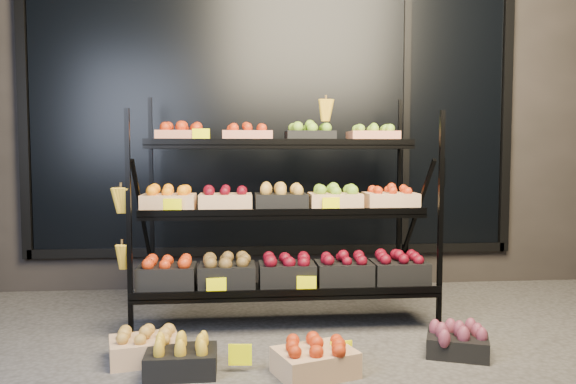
{
  "coord_description": "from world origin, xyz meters",
  "views": [
    {
      "loc": [
        -0.34,
        -3.45,
        1.22
      ],
      "look_at": [
        0.03,
        0.55,
        0.94
      ],
      "focal_mm": 35.0,
      "sensor_mm": 36.0,
      "label": 1
    }
  ],
  "objects": [
    {
      "name": "tag_floor_b",
      "position": [
        0.24,
        -0.4,
        0.06
      ],
      "size": [
        0.13,
        0.01,
        0.12
      ],
      "primitive_type": "cube",
      "color": "#FFFD00",
      "rests_on": "ground"
    },
    {
      "name": "display_rack",
      "position": [
        -0.02,
        0.6,
        0.79
      ],
      "size": [
        2.18,
        1.02,
        1.75
      ],
      "color": "black",
      "rests_on": "ground"
    },
    {
      "name": "ground",
      "position": [
        0.0,
        0.0,
        0.0
      ],
      "size": [
        24.0,
        24.0,
        0.0
      ],
      "primitive_type": "plane",
      "color": "#514F4C",
      "rests_on": "ground"
    },
    {
      "name": "tag_floor_a",
      "position": [
        -0.33,
        -0.4,
        0.06
      ],
      "size": [
        0.13,
        0.01,
        0.12
      ],
      "primitive_type": "cube",
      "color": "#FFFD00",
      "rests_on": "ground"
    },
    {
      "name": "building",
      "position": [
        0.0,
        2.59,
        1.75
      ],
      "size": [
        6.0,
        2.08,
        3.5
      ],
      "color": "#2D2826",
      "rests_on": "ground"
    },
    {
      "name": "floor_crate_right",
      "position": [
        0.98,
        -0.26,
        0.09
      ],
      "size": [
        0.43,
        0.37,
        0.19
      ],
      "rotation": [
        0.0,
        0.0,
        -0.38
      ],
      "color": "black",
      "rests_on": "ground"
    },
    {
      "name": "floor_crate_midleft",
      "position": [
        -0.65,
        -0.39,
        0.09
      ],
      "size": [
        0.39,
        0.29,
        0.2
      ],
      "rotation": [
        0.0,
        0.0,
        0.01
      ],
      "color": "black",
      "rests_on": "ground"
    },
    {
      "name": "floor_crate_midright",
      "position": [
        0.08,
        -0.48,
        0.1
      ],
      "size": [
        0.49,
        0.43,
        0.21
      ],
      "rotation": [
        0.0,
        0.0,
        0.33
      ],
      "color": "tan",
      "rests_on": "ground"
    },
    {
      "name": "floor_crate_left",
      "position": [
        -0.88,
        -0.17,
        0.09
      ],
      "size": [
        0.45,
        0.37,
        0.2
      ],
      "rotation": [
        0.0,
        0.0,
        0.24
      ],
      "color": "tan",
      "rests_on": "ground"
    }
  ]
}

